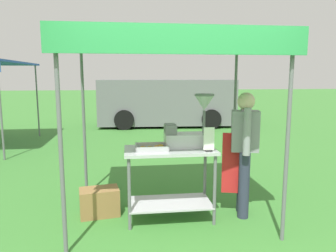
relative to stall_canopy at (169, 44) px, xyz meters
name	(u,v)px	position (x,y,z in m)	size (l,w,h in m)	color
ground_plane	(149,144)	(0.04, 4.51, -2.19)	(70.00, 70.00, 0.00)	#3D7F33
stall_canopy	(169,44)	(0.00, 0.00, 0.00)	(2.54, 1.91, 2.30)	slate
donut_cart	(170,170)	(0.00, -0.10, -1.55)	(1.13, 0.60, 0.91)	#B7B7BC
donut_tray	(152,148)	(-0.23, -0.14, -1.25)	(0.40, 0.29, 0.07)	#B7B7BC
donut_fryer	(190,129)	(0.26, -0.04, -1.04)	(0.62, 0.28, 0.68)	#B7B7BC
menu_sign	(209,141)	(0.44, -0.29, -1.15)	(0.13, 0.05, 0.29)	black
vendor	(244,147)	(0.96, -0.09, -1.29)	(0.47, 0.54, 1.61)	#2D3347
supply_crate	(100,202)	(-0.90, 0.11, -2.01)	(0.55, 0.39, 0.36)	olive
van_grey	(166,102)	(0.91, 7.81, -1.31)	(4.96, 2.33, 1.69)	slate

